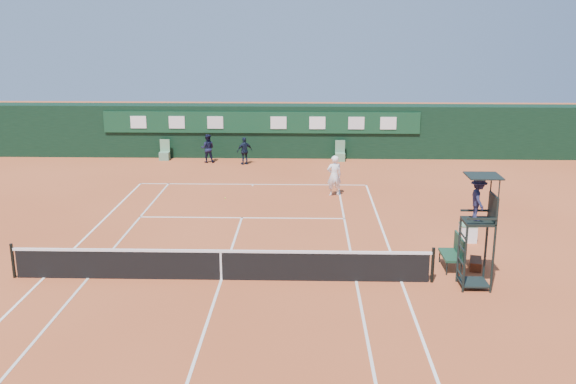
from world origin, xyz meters
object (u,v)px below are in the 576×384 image
Objects in this scene: tennis_net at (221,264)px; cooler at (468,232)px; umpire_chair at (479,208)px; player_bench at (454,251)px; player at (334,176)px.

cooler is (8.39, 3.82, -0.18)m from tennis_net.
tennis_net is 3.77× the size of umpire_chair.
player is at bearing 111.36° from player_bench.
player_bench is at bearing 99.95° from umpire_chair.
tennis_net reaches higher than cooler.
player reaches higher than tennis_net.
umpire_chair is at bearing -2.50° from tennis_net.
tennis_net is 20.00× the size of cooler.
player is at bearing 109.82° from umpire_chair.
cooler is (0.84, 4.14, -2.13)m from umpire_chair.
tennis_net is 9.22m from cooler.
player reaches higher than player_bench.
player reaches higher than cooler.
tennis_net is at bearing 55.50° from player.
player_bench is at bearing -112.24° from cooler.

